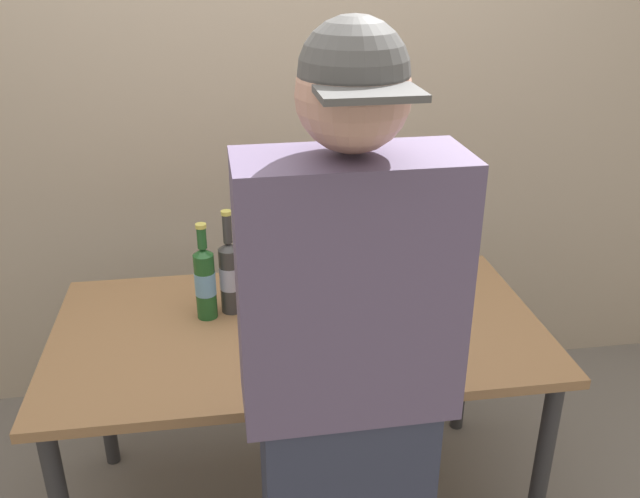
{
  "coord_description": "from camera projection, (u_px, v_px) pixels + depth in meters",
  "views": [
    {
      "loc": [
        -0.2,
        -1.76,
        1.79
      ],
      "look_at": [
        0.07,
        0.0,
        0.98
      ],
      "focal_mm": 37.89,
      "sensor_mm": 36.0,
      "label": 1
    }
  ],
  "objects": [
    {
      "name": "desk",
      "position": [
        299.0,
        347.0,
        2.08
      ],
      "size": [
        1.47,
        0.79,
        0.73
      ],
      "color": "olive",
      "rests_on": "ground"
    },
    {
      "name": "beer_bottle_brown",
      "position": [
        255.0,
        281.0,
        2.07
      ],
      "size": [
        0.06,
        0.06,
        0.29
      ],
      "color": "brown",
      "rests_on": "desk"
    },
    {
      "name": "beer_bottle_dark",
      "position": [
        230.0,
        274.0,
        2.08
      ],
      "size": [
        0.07,
        0.07,
        0.34
      ],
      "color": "#333333",
      "rests_on": "desk"
    },
    {
      "name": "laptop",
      "position": [
        378.0,
        292.0,
        2.14
      ],
      "size": [
        0.38,
        0.33,
        0.22
      ],
      "color": "#383D4C",
      "rests_on": "desk"
    },
    {
      "name": "back_wall",
      "position": [
        270.0,
        84.0,
        2.57
      ],
      "size": [
        6.0,
        0.1,
        2.6
      ],
      "primitive_type": "cube",
      "color": "tan",
      "rests_on": "ground"
    },
    {
      "name": "beer_bottle_amber",
      "position": [
        205.0,
        281.0,
        2.04
      ],
      "size": [
        0.06,
        0.06,
        0.31
      ],
      "color": "#1E5123",
      "rests_on": "desk"
    },
    {
      "name": "person_figure",
      "position": [
        347.0,
        406.0,
        1.49
      ],
      "size": [
        0.46,
        0.29,
        1.68
      ],
      "color": "#2D3347",
      "rests_on": "ground"
    }
  ]
}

